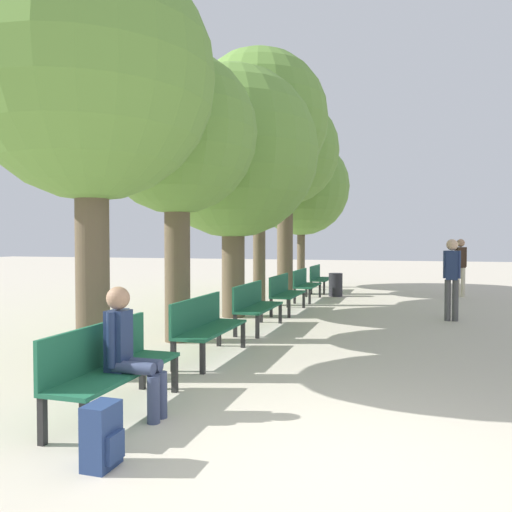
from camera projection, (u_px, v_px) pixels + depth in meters
The scene contains 18 objects.
ground_plane at pixel (330, 471), 3.69m from camera, with size 80.00×80.00×0.00m, color beige.
bench_row_0 at pixel (109, 362), 4.90m from camera, with size 0.50×1.73×0.88m.
bench_row_1 at pixel (205, 323), 7.22m from camera, with size 0.50×1.73×0.88m.
bench_row_2 at pixel (255, 303), 9.55m from camera, with size 0.50×1.73×0.88m.
bench_row_3 at pixel (284, 291), 11.88m from camera, with size 0.50×1.73×0.88m.
bench_row_4 at pixel (305, 283), 14.21m from camera, with size 0.50×1.73×0.88m.
bench_row_5 at pixel (319, 277), 16.54m from camera, with size 0.50×1.73×0.88m.
tree_row_0 at pixel (91, 79), 6.08m from camera, with size 3.05×3.05×5.25m.
tree_row_1 at pixel (177, 136), 8.36m from camera, with size 2.71×2.71×4.87m.
tree_row_2 at pixel (233, 154), 11.06m from camera, with size 3.79×3.79×5.56m.
tree_row_3 at pixel (259, 121), 12.98m from camera, with size 3.60×3.60×6.66m.
tree_row_4 at pixel (285, 153), 15.74m from camera, with size 3.42×3.42×6.24m.
tree_row_5 at pixel (301, 188), 18.17m from camera, with size 3.50×3.50×5.40m.
person_seated at pixel (129, 348), 4.79m from camera, with size 0.59×0.33×1.26m.
backpack at pixel (102, 436), 3.74m from camera, with size 0.24×0.28×0.49m.
pedestrian_near at pixel (452, 274), 10.55m from camera, with size 0.35×0.24×1.74m.
pedestrian_mid at pixel (460, 264), 15.10m from camera, with size 0.35×0.30×1.75m.
trash_bin at pixel (336, 285), 15.24m from camera, with size 0.42×0.42×0.71m.
Camera 1 is at (0.53, -3.64, 1.71)m, focal length 35.00 mm.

